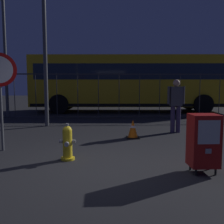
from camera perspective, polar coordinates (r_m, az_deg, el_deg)
The scene contains 10 objects.
ground_plane at distance 4.89m, azimuth -2.85°, elevation -12.11°, with size 60.00×60.00×0.00m, color #262628.
fire_hydrant at distance 5.36m, azimuth -9.70°, elevation -6.67°, with size 0.33×0.31×0.75m.
newspaper_box_primary at distance 4.75m, azimuth 19.49°, elevation -5.88°, with size 0.48×0.42×1.02m.
stop_sign at distance 6.40m, azimuth -23.38°, elevation 6.28°, with size 0.71×0.31×2.23m.
pedestrian at distance 8.40m, azimuth 13.86°, elevation 2.00°, with size 0.55×0.22×1.67m.
traffic_cone at distance 7.41m, azimuth 4.63°, elevation -3.74°, with size 0.36×0.36×0.53m.
fence_barrier at distance 11.37m, azimuth -2.96°, elevation 3.58°, with size 18.03×0.04×2.00m.
bus_near at distance 14.46m, azimuth 3.89°, elevation 6.88°, with size 10.63×3.25×3.00m.
street_light_near_left at distance 10.08m, azimuth -14.73°, elevation 22.49°, with size 0.32×0.32×7.65m.
street_light_near_right at distance 13.35m, azimuth -22.54°, elevation 15.90°, with size 0.32×0.32×6.67m.
Camera 1 is at (-0.00, -4.64, 1.54)m, focal length 41.71 mm.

